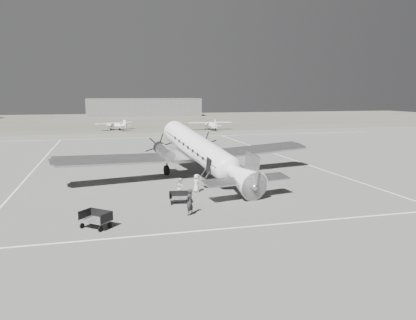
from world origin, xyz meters
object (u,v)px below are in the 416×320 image
object	(u,v)px
dc3_airliner	(203,153)
light_plane_left	(116,126)
baggage_cart_far	(96,220)
ground_crew	(190,202)
passenger	(196,183)
baggage_cart_near	(179,198)
hangar_main	(144,107)
ramp_agent	(181,188)
light_plane_right	(211,126)

from	to	relation	value
dc3_airliner	light_plane_left	size ratio (longest dim) A/B	2.84
baggage_cart_far	ground_crew	bearing A→B (deg)	53.07
baggage_cart_far	passenger	bearing A→B (deg)	84.71
dc3_airliner	baggage_cart_near	xyz separation A→B (m)	(-3.75, -7.79, -2.11)
hangar_main	passenger	world-z (taller)	hangar_main
light_plane_left	ramp_agent	size ratio (longest dim) A/B	6.00
dc3_airliner	baggage_cart_near	distance (m)	8.90
dc3_airliner	baggage_cart_far	size ratio (longest dim) A/B	14.28
baggage_cart_far	ground_crew	size ratio (longest dim) A/B	1.04
hangar_main	ground_crew	distance (m)	131.13
light_plane_right	dc3_airliner	bearing A→B (deg)	-105.34
dc3_airliner	ramp_agent	world-z (taller)	dc3_airliner
ramp_agent	passenger	world-z (taller)	ramp_agent
light_plane_right	hangar_main	bearing A→B (deg)	97.50
baggage_cart_far	ramp_agent	size ratio (longest dim) A/B	1.19
light_plane_left	passenger	size ratio (longest dim) A/B	6.25
baggage_cart_near	baggage_cart_far	world-z (taller)	baggage_cart_far
ground_crew	passenger	bearing A→B (deg)	-150.22
light_plane_left	light_plane_right	world-z (taller)	light_plane_right
ground_crew	ramp_agent	distance (m)	4.66
light_plane_left	hangar_main	bearing A→B (deg)	47.66
ramp_agent	ground_crew	bearing A→B (deg)	-173.53
baggage_cart_far	ground_crew	xyz separation A→B (m)	(6.04, 1.20, 0.37)
ground_crew	dc3_airliner	bearing A→B (deg)	-151.45
ramp_agent	passenger	distance (m)	2.20
dc3_airliner	ramp_agent	bearing A→B (deg)	-129.64
ground_crew	passenger	world-z (taller)	ground_crew
hangar_main	ramp_agent	bearing A→B (deg)	-94.53
dc3_airliner	baggage_cart_near	size ratio (longest dim) A/B	17.38
hangar_main	baggage_cart_near	distance (m)	128.07
hangar_main	passenger	xyz separation A→B (m)	(-8.40, -124.52, -2.55)
ground_crew	baggage_cart_far	bearing A→B (deg)	-31.84
light_plane_right	ramp_agent	bearing A→B (deg)	-106.69
light_plane_right	baggage_cart_near	distance (m)	63.25
hangar_main	baggage_cart_near	world-z (taller)	hangar_main
baggage_cart_near	ground_crew	xyz separation A→B (m)	(0.14, -3.09, 0.46)
ramp_agent	passenger	bearing A→B (deg)	-35.50
baggage_cart_far	dc3_airliner	bearing A→B (deg)	93.21
light_plane_left	ground_crew	bearing A→B (deg)	-118.79
ground_crew	ramp_agent	world-z (taller)	ground_crew
light_plane_left	baggage_cart_near	xyz separation A→B (m)	(2.27, -65.37, -0.54)
dc3_airliner	baggage_cart_far	xyz separation A→B (m)	(-9.64, -12.09, -2.01)
baggage_cart_near	passenger	bearing A→B (deg)	64.53
baggage_cart_near	ramp_agent	xyz separation A→B (m)	(0.46, 1.56, 0.35)
baggage_cart_far	hangar_main	bearing A→B (deg)	124.73
hangar_main	ground_crew	bearing A→B (deg)	-94.51
baggage_cart_near	baggage_cart_far	size ratio (longest dim) A/B	0.82
ground_crew	passenger	distance (m)	6.47
passenger	light_plane_right	bearing A→B (deg)	-6.82
ground_crew	passenger	xyz separation A→B (m)	(1.90, 6.18, -0.14)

